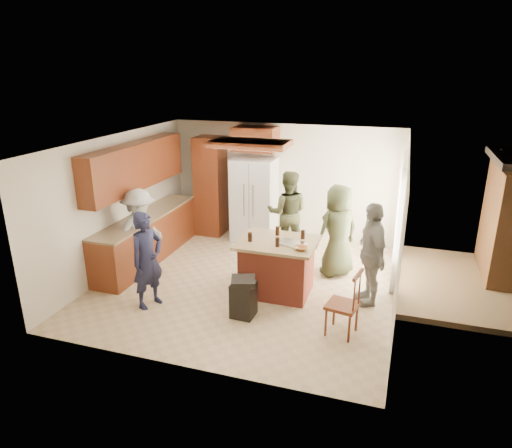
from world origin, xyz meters
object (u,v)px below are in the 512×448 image
(spindle_chair, at_px, (344,306))
(refrigerator, at_px, (254,200))
(person_counter, at_px, (140,233))
(trash_bin, at_px, (243,297))
(person_behind_right, at_px, (338,231))
(kitchen_island, at_px, (277,266))
(person_front_left, at_px, (147,260))
(person_side_right, at_px, (371,254))
(person_behind_left, at_px, (288,213))

(spindle_chair, bearing_deg, refrigerator, 126.39)
(person_counter, bearing_deg, trash_bin, -99.98)
(person_behind_right, relative_size, kitchen_island, 1.32)
(spindle_chair, bearing_deg, person_behind_right, 101.33)
(person_front_left, distance_m, kitchen_island, 2.12)
(person_side_right, bearing_deg, spindle_chair, -36.09)
(person_front_left, bearing_deg, person_behind_right, -31.06)
(kitchen_island, bearing_deg, person_counter, -179.05)
(person_counter, distance_m, refrigerator, 2.72)
(refrigerator, bearing_deg, person_side_right, -39.21)
(spindle_chair, bearing_deg, person_behind_left, 119.08)
(person_front_left, xyz_separation_m, refrigerator, (0.67, 3.33, 0.12))
(person_behind_left, distance_m, person_behind_right, 1.33)
(kitchen_island, xyz_separation_m, spindle_chair, (1.24, -0.94, -0.02))
(kitchen_island, bearing_deg, person_behind_left, 98.60)
(person_side_right, distance_m, refrigerator, 3.41)
(person_behind_left, xyz_separation_m, refrigerator, (-0.88, 0.53, 0.05))
(person_behind_left, bearing_deg, person_behind_right, 133.92)
(trash_bin, bearing_deg, person_counter, 159.19)
(person_counter, bearing_deg, person_front_left, -132.76)
(refrigerator, height_order, kitchen_island, refrigerator)
(person_behind_left, bearing_deg, trash_bin, 77.04)
(person_behind_right, distance_m, trash_bin, 2.30)
(person_behind_right, relative_size, trash_bin, 2.69)
(person_behind_right, height_order, spindle_chair, person_behind_right)
(person_counter, xyz_separation_m, kitchen_island, (2.55, 0.04, -0.33))
(person_front_left, relative_size, person_behind_right, 0.93)
(refrigerator, height_order, spindle_chair, refrigerator)
(person_side_right, relative_size, refrigerator, 0.94)
(refrigerator, bearing_deg, trash_bin, -74.83)
(person_side_right, bearing_deg, trash_bin, -82.17)
(person_front_left, relative_size, person_behind_left, 0.92)
(trash_bin, bearing_deg, person_behind_right, 59.98)
(refrigerator, relative_size, kitchen_island, 1.41)
(refrigerator, bearing_deg, person_counter, -121.17)
(refrigerator, relative_size, trash_bin, 2.86)
(person_front_left, bearing_deg, kitchen_island, -39.13)
(kitchen_island, bearing_deg, person_behind_right, 50.75)
(person_side_right, bearing_deg, person_front_left, -92.97)
(person_counter, bearing_deg, person_side_right, -76.70)
(person_behind_right, xyz_separation_m, trash_bin, (-1.12, -1.94, -0.53))
(spindle_chair, bearing_deg, kitchen_island, 142.66)
(kitchen_island, bearing_deg, person_front_left, -150.08)
(person_behind_left, xyz_separation_m, kitchen_island, (0.27, -1.76, -0.38))
(person_behind_left, bearing_deg, refrigerator, -43.68)
(person_side_right, xyz_separation_m, kitchen_island, (-1.50, -0.13, -0.37))
(refrigerator, xyz_separation_m, spindle_chair, (2.38, -3.23, -0.45))
(person_behind_right, height_order, person_side_right, person_behind_right)
(person_behind_left, bearing_deg, person_front_left, 48.39)
(person_counter, height_order, spindle_chair, person_counter)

